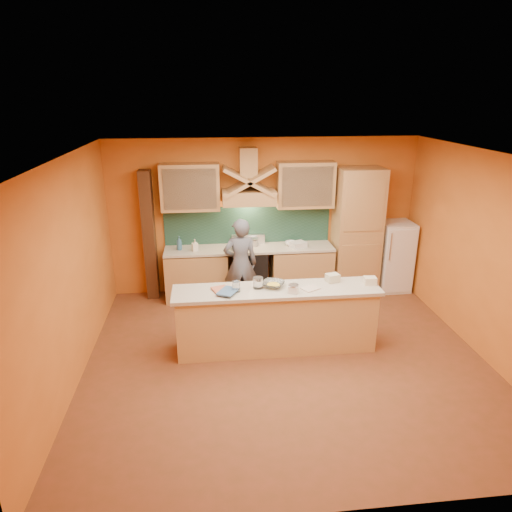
{
  "coord_description": "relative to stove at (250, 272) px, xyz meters",
  "views": [
    {
      "loc": [
        -1.03,
        -5.45,
        3.52
      ],
      "look_at": [
        -0.33,
        0.9,
        1.22
      ],
      "focal_mm": 32.0,
      "sensor_mm": 36.0,
      "label": 1
    }
  ],
  "objects": [
    {
      "name": "jar_small",
      "position": [
        -0.37,
        -1.93,
        0.57
      ],
      "size": [
        0.13,
        0.13,
        0.15
      ],
      "primitive_type": "cylinder",
      "rotation": [
        0.0,
        0.0,
        0.22
      ],
      "color": "white",
      "rests_on": "island_top"
    },
    {
      "name": "fridge",
      "position": [
        2.7,
        0.0,
        0.2
      ],
      "size": [
        0.58,
        0.6,
        1.3
      ],
      "primitive_type": "cube",
      "color": "white",
      "rests_on": "floor"
    },
    {
      "name": "counter_top",
      "position": [
        -0.0,
        0.0,
        0.45
      ],
      "size": [
        3.0,
        0.62,
        0.04
      ],
      "primitive_type": "cube",
      "color": "beige",
      "rests_on": "base_cabinet_left"
    },
    {
      "name": "pot_small",
      "position": [
        0.06,
        0.1,
        0.52
      ],
      "size": [
        0.24,
        0.24,
        0.13
      ],
      "primitive_type": "cylinder",
      "rotation": [
        0.0,
        0.0,
        -0.15
      ],
      "color": "silver",
      "rests_on": "stove"
    },
    {
      "name": "range_hood",
      "position": [
        0.0,
        0.05,
        1.37
      ],
      "size": [
        0.92,
        0.5,
        0.24
      ],
      "primitive_type": "cube",
      "color": "tan",
      "rests_on": "wall_back"
    },
    {
      "name": "book_lower",
      "position": [
        -0.67,
        -1.94,
        0.51
      ],
      "size": [
        0.3,
        0.35,
        0.03
      ],
      "primitive_type": "imported",
      "rotation": [
        0.0,
        0.0,
        0.33
      ],
      "color": "#C26345",
      "rests_on": "island_top"
    },
    {
      "name": "trim_column_left",
      "position": [
        -1.75,
        0.15,
        0.7
      ],
      "size": [
        0.2,
        0.3,
        2.3
      ],
      "primitive_type": "cube",
      "color": "#472816",
      "rests_on": "floor"
    },
    {
      "name": "dish_rack",
      "position": [
        0.87,
        -0.07,
        0.52
      ],
      "size": [
        0.32,
        0.29,
        0.09
      ],
      "primitive_type": "cube",
      "rotation": [
        0.0,
        0.0,
        0.4
      ],
      "color": "silver",
      "rests_on": "counter_top"
    },
    {
      "name": "pantry_column",
      "position": [
        1.95,
        0.0,
        0.7
      ],
      "size": [
        0.8,
        0.6,
        2.3
      ],
      "primitive_type": "cube",
      "color": "tan",
      "rests_on": "floor"
    },
    {
      "name": "island_body",
      "position": [
        0.2,
        -1.9,
        -0.01
      ],
      "size": [
        2.8,
        0.55,
        0.88
      ],
      "primitive_type": "cube",
      "color": "#DDB371",
      "rests_on": "floor"
    },
    {
      "name": "wall_left",
      "position": [
        -2.45,
        -2.2,
        0.95
      ],
      "size": [
        0.02,
        5.0,
        2.8
      ],
      "primitive_type": "cube",
      "color": "orange",
      "rests_on": "floor"
    },
    {
      "name": "person",
      "position": [
        -0.2,
        -0.47,
        0.34
      ],
      "size": [
        0.6,
        0.42,
        1.58
      ],
      "primitive_type": "imported",
      "rotation": [
        0.0,
        0.0,
        3.21
      ],
      "color": "slate",
      "rests_on": "floor"
    },
    {
      "name": "upper_cabinet_right",
      "position": [
        1.0,
        0.12,
        1.55
      ],
      "size": [
        1.0,
        0.35,
        0.8
      ],
      "primitive_type": "cube",
      "color": "tan",
      "rests_on": "wall_back"
    },
    {
      "name": "soap_bottle_b",
      "position": [
        -1.23,
        0.01,
        0.59
      ],
      "size": [
        0.13,
        0.13,
        0.25
      ],
      "primitive_type": "imported",
      "rotation": [
        0.0,
        0.0,
        0.45
      ],
      "color": "#316388",
      "rests_on": "counter_top"
    },
    {
      "name": "hood_chimney",
      "position": [
        0.0,
        0.15,
        1.95
      ],
      "size": [
        0.3,
        0.3,
        0.5
      ],
      "primitive_type": "cube",
      "color": "tan",
      "rests_on": "wall_back"
    },
    {
      "name": "island_top",
      "position": [
        0.2,
        -1.9,
        0.47
      ],
      "size": [
        2.9,
        0.62,
        0.05
      ],
      "primitive_type": "cube",
      "color": "beige",
      "rests_on": "island_body"
    },
    {
      "name": "bowl_back",
      "position": [
        0.76,
        0.03,
        0.5
      ],
      "size": [
        0.24,
        0.24,
        0.07
      ],
      "primitive_type": "imported",
      "rotation": [
        0.0,
        0.0,
        -0.08
      ],
      "color": "white",
      "rests_on": "counter_top"
    },
    {
      "name": "pot_large",
      "position": [
        -0.19,
        -0.07,
        0.54
      ],
      "size": [
        0.26,
        0.26,
        0.18
      ],
      "primitive_type": "cylinder",
      "rotation": [
        0.0,
        0.0,
        0.02
      ],
      "color": "#B3B3BA",
      "rests_on": "stove"
    },
    {
      "name": "backsplash",
      "position": [
        -0.0,
        0.28,
        0.8
      ],
      "size": [
        3.0,
        0.03,
        0.7
      ],
      "primitive_type": "cube",
      "color": "#1C3E33",
      "rests_on": "wall_back"
    },
    {
      "name": "soap_bottle_a",
      "position": [
        -0.96,
        -0.07,
        0.57
      ],
      "size": [
        0.12,
        0.12,
        0.21
      ],
      "primitive_type": "imported",
      "rotation": [
        0.0,
        0.0,
        0.29
      ],
      "color": "white",
      "rests_on": "counter_top"
    },
    {
      "name": "kitchen_scale",
      "position": [
        0.41,
        -2.06,
        0.55
      ],
      "size": [
        0.16,
        0.16,
        0.1
      ],
      "primitive_type": "cube",
      "rotation": [
        0.0,
        0.0,
        -0.36
      ],
      "color": "white",
      "rests_on": "island_top"
    },
    {
      "name": "floor",
      "position": [
        0.3,
        -2.2,
        -0.45
      ],
      "size": [
        5.5,
        5.0,
        0.01
      ],
      "primitive_type": "cube",
      "color": "brown",
      "rests_on": "ground"
    },
    {
      "name": "wall_back",
      "position": [
        0.3,
        0.3,
        0.95
      ],
      "size": [
        5.5,
        0.02,
        2.8
      ],
      "primitive_type": "cube",
      "color": "orange",
      "rests_on": "floor"
    },
    {
      "name": "jar_large",
      "position": [
        -0.06,
        -1.85,
        0.57
      ],
      "size": [
        0.18,
        0.18,
        0.16
      ],
      "primitive_type": "cylinder",
      "rotation": [
        0.0,
        0.0,
        -0.31
      ],
      "color": "white",
      "rests_on": "island_top"
    },
    {
      "name": "ceiling",
      "position": [
        0.3,
        -2.2,
        2.35
      ],
      "size": [
        5.5,
        5.0,
        0.01
      ],
      "primitive_type": "cube",
      "color": "white",
      "rests_on": "wall_back"
    },
    {
      "name": "grocery_bag_a",
      "position": [
        1.04,
        -1.74,
        0.55
      ],
      "size": [
        0.21,
        0.18,
        0.11
      ],
      "primitive_type": "cube",
      "rotation": [
        0.0,
        0.0,
        0.27
      ],
      "color": "beige",
      "rests_on": "island_top"
    },
    {
      "name": "grocery_bag_b",
      "position": [
        1.54,
        -1.88,
        0.55
      ],
      "size": [
        0.18,
        0.14,
        0.1
      ],
      "primitive_type": "cube",
      "rotation": [
        0.0,
        0.0,
        -0.06
      ],
      "color": "#EDE2C3",
      "rests_on": "island_top"
    },
    {
      "name": "upper_cabinet_left",
      "position": [
        -1.0,
        0.12,
        1.55
      ],
      "size": [
        1.0,
        0.35,
        0.8
      ],
      "primitive_type": "cube",
      "color": "tan",
      "rests_on": "wall_back"
    },
    {
      "name": "wall_right",
      "position": [
        3.05,
        -2.2,
        0.95
      ],
      "size": [
        0.02,
        5.0,
        2.8
      ],
      "primitive_type": "cube",
      "color": "orange",
      "rests_on": "floor"
    },
    {
      "name": "wall_front",
      "position": [
        0.3,
        -4.7,
        0.95
      ],
      "size": [
        5.5,
        0.02,
        2.8
      ],
      "primitive_type": "cube",
      "color": "orange",
      "rests_on": "floor"
    },
    {
      "name": "cloth",
      "position": [
        0.66,
        -1.96,
        0.5
      ],
      "size": [
        0.29,
        0.27,
        0.02
      ],
      "primitive_type": "cube",
      "rotation": [
        0.0,
        0.0,
        0.51
      ],
      "color": "beige",
      "rests_on": "island_top"
    },
    {
      "name": "base_cabinet_right",
      "position": [
        0.95,
        0.0,
        -0.02
      ],
      "size": [
        1.1,
        0.6,
        0.86
      ],
      "primitive_type": "cube",
      "color": "tan",
      "rests_on": "floor"
    },
    {
      "name": "stove",
      "position": [
        0.0,
        0.0,
        0.0
      ],
      "size": [
        0.6,
        0.58,
        0.9
      ],
      "primitive_type": "cube",
      "color": "black",
      "rests_on": "floor"
    },
    {
      "name": "book_upper",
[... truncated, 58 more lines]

